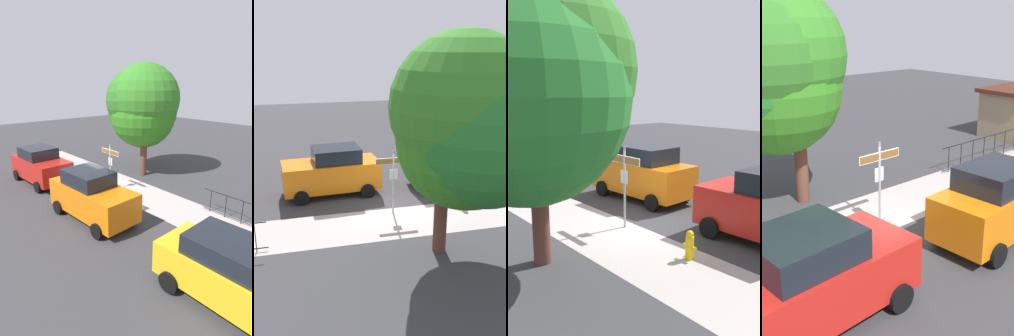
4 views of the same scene
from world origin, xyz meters
The scene contains 7 objects.
ground_plane centered at (0.00, 0.00, 0.00)m, with size 60.00×60.00×0.00m, color #38383A.
sidewalk_strip centered at (2.00, 1.30, 0.00)m, with size 24.00×2.60×0.00m, color #AFA5A1.
street_sign centered at (0.03, 0.40, 1.78)m, with size 1.45×0.07×2.63m.
shade_tree centered at (-1.31, 4.06, 4.39)m, with size 4.99×4.80×7.03m.
car_red centered at (-3.73, -2.02, 1.05)m, with size 4.27×2.35×2.13m.
car_orange centered at (2.15, -2.24, 1.07)m, with size 4.37×2.22×2.18m.
fire_hydrant centered at (-2.93, 0.60, 0.38)m, with size 0.42×0.22×0.78m.
Camera 2 is at (3.97, 14.18, 6.63)m, focal length 41.11 mm.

